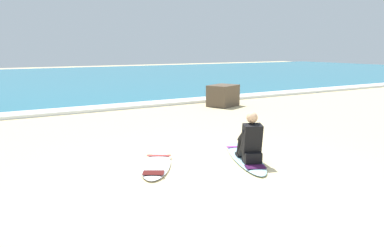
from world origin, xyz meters
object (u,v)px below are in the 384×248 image
(surfer_seated, at_px, (250,142))
(shoreline_rock, at_px, (223,96))
(surfboard_main, at_px, (245,157))
(surfboard_spare_near, at_px, (157,165))

(surfer_seated, relative_size, shoreline_rock, 0.87)
(surfboard_main, height_order, surfer_seated, surfer_seated)
(surfboard_spare_near, xyz_separation_m, shoreline_rock, (5.33, 5.41, 0.36))
(surfboard_main, bearing_deg, surfboard_spare_near, 165.96)
(surfer_seated, bearing_deg, shoreline_rock, 58.86)
(surfboard_main, height_order, surfboard_spare_near, same)
(surfboard_spare_near, bearing_deg, shoreline_rock, 45.44)
(surfboard_main, relative_size, shoreline_rock, 2.17)
(surfer_seated, distance_m, surfboard_spare_near, 1.81)
(surfer_seated, height_order, shoreline_rock, surfer_seated)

